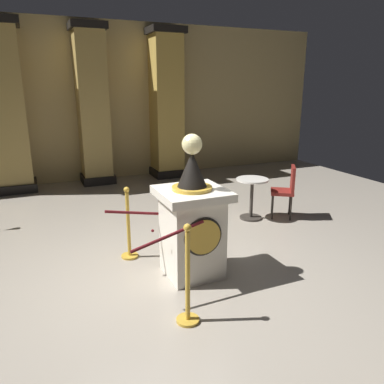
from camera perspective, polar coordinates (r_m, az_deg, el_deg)
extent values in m
plane|color=#9E9384|center=(5.07, -3.96, -11.69)|extent=(12.94, 12.94, 0.00)
cube|color=tan|center=(9.86, -15.27, 12.96)|extent=(12.94, 0.16, 3.85)
cube|color=silver|center=(4.76, 0.00, -6.75)|extent=(0.65, 0.65, 1.03)
cube|color=silver|center=(4.57, 0.00, -0.23)|extent=(0.82, 0.82, 0.10)
cylinder|color=gold|center=(4.42, 1.77, -6.85)|extent=(0.43, 0.03, 0.43)
cylinder|color=black|center=(4.43, 1.72, -6.80)|extent=(0.48, 0.01, 0.48)
cylinder|color=gold|center=(4.55, 0.00, 0.62)|extent=(0.49, 0.49, 0.04)
cone|color=black|center=(4.49, 0.00, 3.51)|extent=(0.36, 0.36, 0.43)
cylinder|color=gold|center=(4.45, 0.00, 6.10)|extent=(0.03, 0.03, 0.06)
sphere|color=beige|center=(4.44, 0.00, 7.27)|extent=(0.25, 0.25, 0.25)
cylinder|color=gold|center=(5.47, -9.41, -9.53)|extent=(0.24, 0.24, 0.03)
cylinder|color=gold|center=(5.29, -9.63, -5.03)|extent=(0.05, 0.05, 0.95)
sphere|color=gold|center=(5.13, -9.90, 0.34)|extent=(0.08, 0.08, 0.08)
cylinder|color=gold|center=(4.09, -0.64, -18.82)|extent=(0.24, 0.24, 0.03)
cylinder|color=gold|center=(3.84, -0.66, -12.91)|extent=(0.05, 0.05, 0.99)
sphere|color=gold|center=(3.61, -0.69, -5.43)|extent=(0.08, 0.08, 0.08)
cylinder|color=#591419|center=(4.80, -8.06, -3.16)|extent=(0.87, 0.12, 0.22)
cylinder|color=#591419|center=(4.06, -3.60, -6.68)|extent=(0.87, 0.12, 0.22)
sphere|color=#591419|center=(4.46, -5.99, -5.86)|extent=(0.04, 0.04, 0.04)
cube|color=black|center=(9.59, -25.06, 0.86)|extent=(0.89, 0.89, 0.20)
cube|color=tan|center=(9.34, -26.34, 11.28)|extent=(0.77, 0.77, 3.70)
cube|color=black|center=(10.14, -3.72, 3.12)|extent=(0.82, 0.82, 0.20)
cube|color=gold|center=(9.90, -3.91, 13.03)|extent=(0.72, 0.72, 3.70)
cube|color=black|center=(9.97, -4.11, 23.24)|extent=(0.86, 0.86, 0.16)
cube|color=black|center=(9.69, -14.10, 2.06)|extent=(0.77, 0.77, 0.20)
cube|color=tan|center=(9.44, -14.83, 12.41)|extent=(0.67, 0.67, 3.70)
cube|color=black|center=(9.51, -15.64, 23.08)|extent=(0.81, 0.81, 0.16)
cylinder|color=#332D28|center=(6.96, 8.89, -3.84)|extent=(0.40, 0.40, 0.03)
cylinder|color=#332D28|center=(6.85, 9.01, -1.08)|extent=(0.06, 0.06, 0.73)
cylinder|color=silver|center=(6.75, 9.15, 1.88)|extent=(0.57, 0.57, 0.03)
cylinder|color=black|center=(7.22, 12.06, -1.51)|extent=(0.03, 0.03, 0.45)
cylinder|color=black|center=(6.92, 12.12, -2.30)|extent=(0.03, 0.03, 0.45)
cylinder|color=black|center=(7.24, 14.59, -1.63)|extent=(0.03, 0.03, 0.45)
cylinder|color=black|center=(6.94, 14.76, -2.42)|extent=(0.03, 0.03, 0.45)
cube|color=maroon|center=(7.01, 13.52, 0.03)|extent=(0.55, 0.55, 0.06)
cube|color=maroon|center=(6.95, 15.05, 1.98)|extent=(0.26, 0.36, 0.45)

